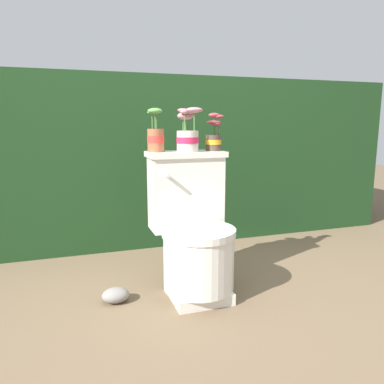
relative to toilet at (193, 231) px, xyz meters
name	(u,v)px	position (x,y,z in m)	size (l,w,h in m)	color
ground_plane	(189,298)	(-0.05, -0.08, -0.34)	(12.00, 12.00, 0.00)	brown
hedge_backdrop	(138,157)	(-0.05, 1.32, 0.29)	(4.03, 1.09, 1.25)	#193819
toilet	(193,231)	(0.00, 0.00, 0.00)	(0.42, 0.52, 0.76)	silver
potted_plant_left	(156,136)	(-0.16, 0.16, 0.50)	(0.09, 0.09, 0.23)	#9E5638
potted_plant_midleft	(188,135)	(0.01, 0.11, 0.51)	(0.13, 0.13, 0.24)	beige
potted_plant_middle	(214,137)	(0.17, 0.13, 0.50)	(0.11, 0.09, 0.21)	#47382D
garden_stone	(116,295)	(-0.42, -0.01, -0.30)	(0.14, 0.11, 0.08)	gray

